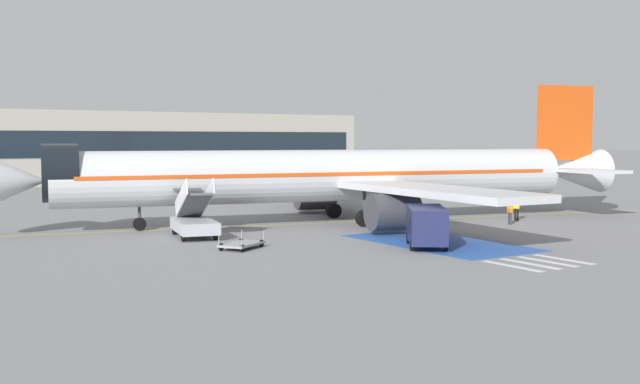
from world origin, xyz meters
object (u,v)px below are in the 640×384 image
at_px(boarding_stairs_forward, 194,221).
at_px(terminal_building, 80,147).
at_px(airliner, 335,176).
at_px(ground_crew_2, 510,210).
at_px(ground_crew_0, 419,210).
at_px(fuel_tanker, 251,180).
at_px(baggage_cart, 242,244).
at_px(ground_crew_1, 517,206).
at_px(service_van_0, 426,223).

bearing_deg(boarding_stairs_forward, terminal_building, 93.96).
bearing_deg(airliner, ground_crew_2, -115.45).
bearing_deg(ground_crew_0, fuel_tanker, 133.32).
height_order(baggage_cart, ground_crew_2, ground_crew_2).
distance_m(baggage_cart, ground_crew_0, 15.90).
relative_size(baggage_cart, terminal_building, 0.04).
xyz_separation_m(ground_crew_1, ground_crew_2, (-2.37, -1.59, -0.04)).
distance_m(airliner, baggage_cart, 13.90).
bearing_deg(service_van_0, ground_crew_0, -92.71).
height_order(airliner, service_van_0, airliner).
bearing_deg(fuel_tanker, ground_crew_0, -6.60).
xyz_separation_m(boarding_stairs_forward, ground_crew_1, (23.28, -4.01, 0.08)).
height_order(boarding_stairs_forward, baggage_cart, boarding_stairs_forward).
distance_m(boarding_stairs_forward, ground_crew_1, 23.62).
bearing_deg(service_van_0, airliner, -65.29).
height_order(airliner, boarding_stairs_forward, airliner).
distance_m(fuel_tanker, service_van_0, 34.41).
relative_size(airliner, terminal_building, 0.56).
height_order(fuel_tanker, terminal_building, terminal_building).
height_order(boarding_stairs_forward, fuel_tanker, fuel_tanker).
relative_size(fuel_tanker, service_van_0, 2.01).
bearing_deg(ground_crew_2, boarding_stairs_forward, -89.03).
bearing_deg(baggage_cart, service_van_0, 27.88).
xyz_separation_m(ground_crew_0, ground_crew_1, (7.59, -1.83, 0.02)).
relative_size(boarding_stairs_forward, ground_crew_2, 3.23).
distance_m(airliner, ground_crew_1, 13.46).
bearing_deg(ground_crew_1, ground_crew_2, -88.85).
distance_m(airliner, ground_crew_0, 6.33).
distance_m(ground_crew_2, terminal_building, 66.38).
xyz_separation_m(airliner, service_van_0, (-2.40, -12.57, -1.96)).
bearing_deg(boarding_stairs_forward, ground_crew_2, -2.28).
bearing_deg(fuel_tanker, service_van_0, -17.73).
bearing_deg(boarding_stairs_forward, airliner, 22.09).
xyz_separation_m(service_van_0, terminal_building, (0.20, 70.32, 3.42)).
xyz_separation_m(boarding_stairs_forward, baggage_cart, (0.23, -5.83, -0.69)).
bearing_deg(fuel_tanker, terminal_building, -176.03).
bearing_deg(fuel_tanker, ground_crew_2, 3.78).
xyz_separation_m(service_van_0, ground_crew_1, (14.28, 6.67, -0.28)).
bearing_deg(ground_crew_1, airliner, -149.02).
distance_m(boarding_stairs_forward, ground_crew_2, 21.64).
bearing_deg(boarding_stairs_forward, service_van_0, -37.19).
distance_m(fuel_tanker, ground_crew_2, 29.10).
height_order(fuel_tanker, ground_crew_2, fuel_tanker).
height_order(service_van_0, baggage_cart, service_van_0).
xyz_separation_m(ground_crew_0, ground_crew_2, (5.22, -3.41, -0.02)).
bearing_deg(service_van_0, fuel_tanker, -65.94).
height_order(service_van_0, ground_crew_2, service_van_0).
relative_size(service_van_0, ground_crew_0, 2.75).
height_order(baggage_cart, ground_crew_1, ground_crew_1).
bearing_deg(ground_crew_1, baggage_cart, -118.15).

